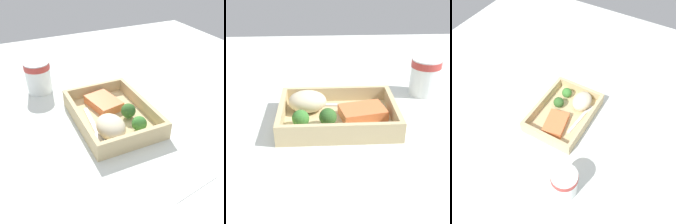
{
  "view_description": "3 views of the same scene",
  "coord_description": "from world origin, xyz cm",
  "views": [
    {
      "loc": [
        55.22,
        -25.58,
        43.9
      ],
      "look_at": [
        0.0,
        0.0,
        2.7
      ],
      "focal_mm": 42.0,
      "sensor_mm": 36.0,
      "label": 1
    },
    {
      "loc": [
        3.55,
        65.59,
        38.56
      ],
      "look_at": [
        0.0,
        0.0,
        2.7
      ],
      "focal_mm": 50.0,
      "sensor_mm": 36.0,
      "label": 2
    },
    {
      "loc": [
        -53.89,
        -31.55,
        79.87
      ],
      "look_at": [
        0.0,
        0.0,
        2.7
      ],
      "focal_mm": 42.0,
      "sensor_mm": 36.0,
      "label": 3
    }
  ],
  "objects": [
    {
      "name": "ground_plane",
      "position": [
        0.0,
        0.0,
        -1.0
      ],
      "size": [
        160.0,
        160.0,
        2.0
      ],
      "primitive_type": "cube",
      "color": "silver"
    },
    {
      "name": "takeout_tray",
      "position": [
        0.0,
        0.0,
        0.6
      ],
      "size": [
        27.99,
        20.29,
        1.2
      ],
      "primitive_type": "cube",
      "color": "#CCB483",
      "rests_on": "ground_plane"
    },
    {
      "name": "tray_rim",
      "position": [
        0.0,
        0.0,
        3.06
      ],
      "size": [
        27.99,
        20.29,
        3.73
      ],
      "color": "#CCB483",
      "rests_on": "takeout_tray"
    },
    {
      "name": "salmon_fillet",
      "position": [
        -5.96,
        0.4,
        2.44
      ],
      "size": [
        11.88,
        9.34,
        2.48
      ],
      "primitive_type": "cube",
      "rotation": [
        0.0,
        0.0,
        0.21
      ],
      "color": "#EA7943",
      "rests_on": "takeout_tray"
    },
    {
      "name": "mashed_potatoes",
      "position": [
        7.4,
        -3.77,
        3.86
      ],
      "size": [
        9.43,
        7.15,
        5.33
      ],
      "primitive_type": "ellipsoid",
      "color": "beige",
      "rests_on": "takeout_tray"
    },
    {
      "name": "broccoli_floret_1",
      "position": [
        2.5,
        3.84,
        3.52
      ],
      "size": [
        4.09,
        4.09,
        4.44
      ],
      "color": "#82AF67",
      "rests_on": "takeout_tray"
    },
    {
      "name": "broccoli_floret_2",
      "position": [
        8.72,
        3.77,
        3.3
      ],
      "size": [
        3.97,
        3.97,
        4.15
      ],
      "color": "#7B9A57",
      "rests_on": "takeout_tray"
    },
    {
      "name": "fork",
      "position": [
        2.28,
        -6.41,
        1.42
      ],
      "size": [
        15.88,
        3.09,
        0.44
      ],
      "color": "silver",
      "rests_on": "takeout_tray"
    },
    {
      "name": "paper_cup",
      "position": [
        -25.39,
        -14.94,
        5.85
      ],
      "size": [
        8.34,
        8.34,
        10.45
      ],
      "color": "white",
      "rests_on": "ground_plane"
    },
    {
      "name": "receipt_slip",
      "position": [
        25.9,
        5.29,
        0.12
      ],
      "size": [
        10.26,
        13.51,
        0.24
      ],
      "primitive_type": "cube",
      "rotation": [
        0.0,
        0.0,
        0.16
      ],
      "color": "white",
      "rests_on": "ground_plane"
    }
  ]
}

